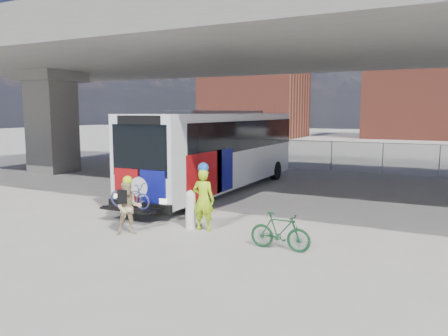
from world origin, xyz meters
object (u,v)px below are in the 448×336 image
Objects in this scene: cyclist_hivis at (203,198)px; bike_parked at (280,232)px; bollard at (191,208)px; bus at (221,145)px; cyclist_tan at (128,207)px.

bike_parked is at bearing 159.54° from cyclist_hivis.
cyclist_hivis reaches higher than bollard.
bus is 7.78× the size of bike_parked.
cyclist_tan is at bearing 97.99° from bike_parked.
cyclist_hivis reaches higher than bike_parked.
cyclist_tan is 4.56m from bike_parked.
cyclist_tan is (0.89, -7.77, -1.27)m from bus.
bollard is at bearing 8.03° from cyclist_tan.
cyclist_tan is at bearing -131.78° from bollard.
bollard is at bearing 76.07° from bike_parked.
cyclist_tan is (-1.74, -1.43, -0.18)m from cyclist_hivis.
bus reaches higher than cyclist_tan.
bus is at bearing 37.06° from bike_parked.
bollard is (2.17, -6.33, -1.46)m from bus.
bollard is 3.32m from bike_parked.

